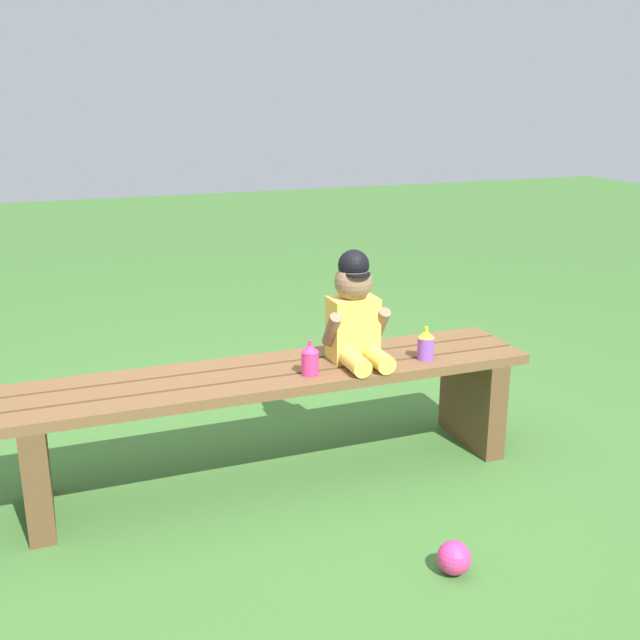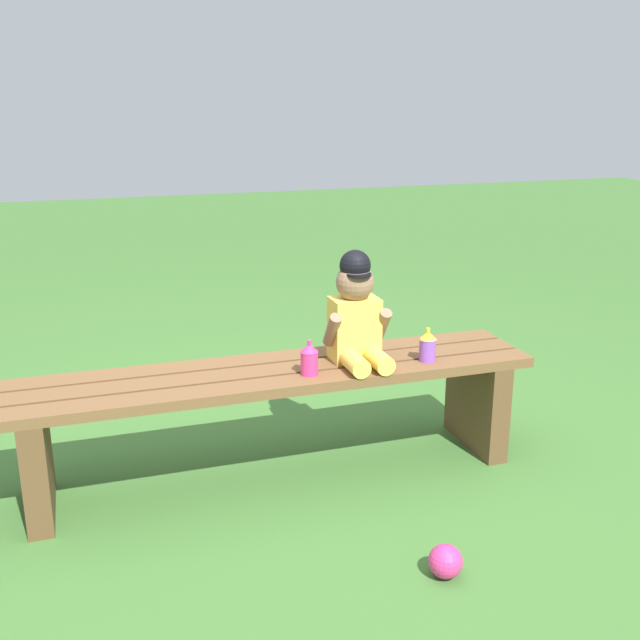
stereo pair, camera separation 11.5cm
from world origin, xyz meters
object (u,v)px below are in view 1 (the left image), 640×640
(sippy_cup_right, at_px, (426,344))
(toy_ball, at_px, (454,558))
(park_bench, at_px, (276,401))
(child_figure, at_px, (355,313))
(sippy_cup_left, at_px, (310,359))

(sippy_cup_right, bearing_deg, toy_ball, -110.15)
(sippy_cup_right, height_order, toy_ball, sippy_cup_right)
(park_bench, bearing_deg, child_figure, -1.47)
(toy_ball, bearing_deg, sippy_cup_right, 69.85)
(park_bench, height_order, sippy_cup_left, sippy_cup_left)
(park_bench, bearing_deg, sippy_cup_left, -42.43)
(park_bench, height_order, toy_ball, park_bench)
(sippy_cup_right, bearing_deg, sippy_cup_left, 180.00)
(child_figure, height_order, toy_ball, child_figure)
(child_figure, relative_size, toy_ball, 4.03)
(sippy_cup_left, relative_size, sippy_cup_right, 1.00)
(child_figure, relative_size, sippy_cup_left, 3.26)
(park_bench, xyz_separation_m, child_figure, (0.30, -0.01, 0.30))
(sippy_cup_left, distance_m, toy_ball, 0.81)
(toy_ball, bearing_deg, park_bench, 112.38)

